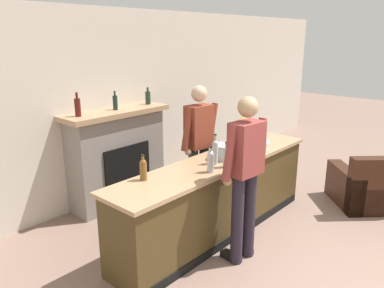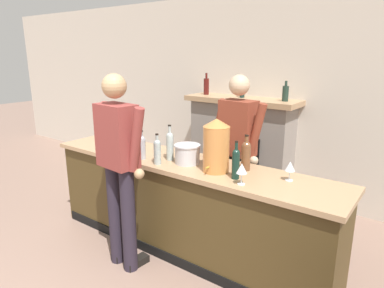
{
  "view_description": "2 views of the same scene",
  "coord_description": "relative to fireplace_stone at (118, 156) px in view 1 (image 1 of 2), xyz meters",
  "views": [
    {
      "loc": [
        -3.29,
        -0.71,
        2.37
      ],
      "look_at": [
        -0.14,
        2.1,
        1.14
      ],
      "focal_mm": 35.0,
      "sensor_mm": 36.0,
      "label": 1
    },
    {
      "loc": [
        2.0,
        -0.65,
        1.97
      ],
      "look_at": [
        0.0,
        2.07,
        1.06
      ],
      "focal_mm": 32.0,
      "sensor_mm": 36.0,
      "label": 2
    }
  ],
  "objects": [
    {
      "name": "wine_bottle_chardonnay_pale",
      "position": [
        -0.13,
        -1.81,
        0.38
      ],
      "size": [
        0.07,
        0.07,
        0.29
      ],
      "color": "#ABB1BC",
      "rests_on": "bar_counter"
    },
    {
      "name": "ice_bucket_steel",
      "position": [
        0.32,
        -1.66,
        0.34
      ],
      "size": [
        0.25,
        0.25,
        0.18
      ],
      "color": "silver",
      "rests_on": "bar_counter"
    },
    {
      "name": "person_customer",
      "position": [
        -0.03,
        -2.2,
        0.3
      ],
      "size": [
        0.66,
        0.33,
        1.8
      ],
      "color": "#27202C",
      "rests_on": "ground_plane"
    },
    {
      "name": "wine_bottle_riesling_slim",
      "position": [
        0.89,
        -1.75,
        0.39
      ],
      "size": [
        0.06,
        0.06,
        0.32
      ],
      "color": "black",
      "rests_on": "bar_counter"
    },
    {
      "name": "wine_glass_near_bucket",
      "position": [
        0.99,
        -1.84,
        0.38
      ],
      "size": [
        0.09,
        0.09,
        0.17
      ],
      "color": "silver",
      "rests_on": "bar_counter"
    },
    {
      "name": "wine_bottle_cabernet_heavy",
      "position": [
        0.86,
        -1.51,
        0.39
      ],
      "size": [
        0.08,
        0.08,
        0.32
      ],
      "color": "brown",
      "rests_on": "bar_counter"
    },
    {
      "name": "armchair_black",
      "position": [
        2.26,
        -2.77,
        -0.43
      ],
      "size": [
        1.18,
        1.18,
        0.82
      ],
      "color": "#371C11",
      "rests_on": "ground_plane"
    },
    {
      "name": "potted_plant_corner",
      "position": [
        2.79,
        -0.48,
        -0.36
      ],
      "size": [
        0.45,
        0.48,
        0.74
      ],
      "color": "#9F5F3A",
      "rests_on": "ground_plane"
    },
    {
      "name": "wine_bottle_rose_blush",
      "position": [
        0.11,
        -1.85,
        0.38
      ],
      "size": [
        0.07,
        0.07,
        0.29
      ],
      "color": "#A1B3B3",
      "rests_on": "bar_counter"
    },
    {
      "name": "wine_bottle_port_short",
      "position": [
        -0.76,
        -1.45,
        0.37
      ],
      "size": [
        0.07,
        0.07,
        0.27
      ],
      "color": "brown",
      "rests_on": "bar_counter"
    },
    {
      "name": "copper_dispenser",
      "position": [
        0.66,
        -1.69,
        0.49
      ],
      "size": [
        0.24,
        0.27,
        0.47
      ],
      "color": "#C77D3F",
      "rests_on": "bar_counter"
    },
    {
      "name": "wine_bottle_merlot_tall",
      "position": [
        0.12,
        -1.68,
        0.4
      ],
      "size": [
        0.07,
        0.07,
        0.35
      ],
      "color": "#A8B8B4",
      "rests_on": "bar_counter"
    },
    {
      "name": "wall_back_panel",
      "position": [
        0.19,
        0.26,
        0.68
      ],
      "size": [
        12.0,
        0.07,
        2.75
      ],
      "color": "beige",
      "rests_on": "ground_plane"
    },
    {
      "name": "wine_glass_back_row",
      "position": [
        1.27,
        -1.53,
        0.37
      ],
      "size": [
        0.08,
        0.08,
        0.16
      ],
      "color": "silver",
      "rests_on": "bar_counter"
    },
    {
      "name": "person_bartender",
      "position": [
        0.53,
        -1.09,
        0.27
      ],
      "size": [
        0.66,
        0.33,
        1.76
      ],
      "color": "#374241",
      "rests_on": "ground_plane"
    },
    {
      "name": "wine_glass_front_left",
      "position": [
        0.56,
        -1.41,
        0.35
      ],
      "size": [
        0.08,
        0.08,
        0.15
      ],
      "color": "silver",
      "rests_on": "bar_counter"
    },
    {
      "name": "fireplace_stone",
      "position": [
        0.0,
        0.0,
        0.0
      ],
      "size": [
        1.57,
        0.52,
        1.69
      ],
      "color": "gray",
      "rests_on": "ground_plane"
    },
    {
      "name": "bar_counter",
      "position": [
        0.25,
        -1.63,
        -0.22
      ],
      "size": [
        3.12,
        0.65,
        0.95
      ],
      "color": "#463519",
      "rests_on": "ground_plane"
    }
  ]
}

